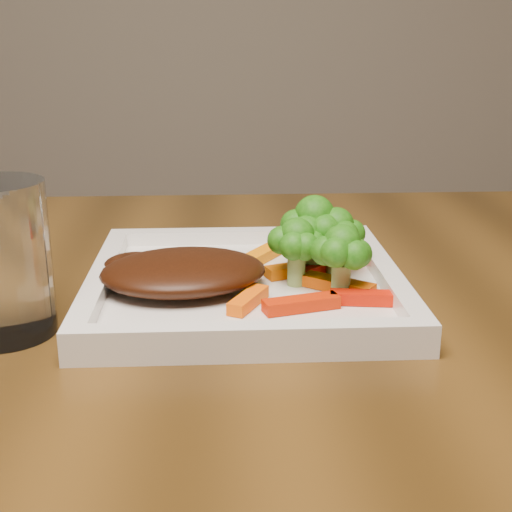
{
  "coord_description": "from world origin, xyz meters",
  "views": [
    {
      "loc": [
        0.21,
        -0.71,
        0.98
      ],
      "look_at": [
        0.24,
        -0.12,
        0.79
      ],
      "focal_mm": 50.0,
      "sensor_mm": 36.0,
      "label": 1
    }
  ],
  "objects": [
    {
      "name": "carrot_7",
      "position": [
        0.28,
        -0.1,
        0.77
      ],
      "size": [
        0.06,
        0.04,
        0.01
      ],
      "primitive_type": "cube",
      "rotation": [
        0.0,
        0.0,
        0.37
      ],
      "color": "#D35903",
      "rests_on": "plate"
    },
    {
      "name": "plate",
      "position": [
        0.23,
        -0.12,
        0.76
      ],
      "size": [
        0.27,
        0.27,
        0.01
      ],
      "primitive_type": "cube",
      "color": "white",
      "rests_on": "dining_table"
    },
    {
      "name": "carrot_3",
      "position": [
        0.33,
        -0.07,
        0.77
      ],
      "size": [
        0.06,
        0.04,
        0.01
      ],
      "primitive_type": "cube",
      "rotation": [
        0.0,
        0.0,
        0.37
      ],
      "color": "#F62104",
      "rests_on": "plate"
    },
    {
      "name": "carrot_5",
      "position": [
        0.31,
        -0.14,
        0.77
      ],
      "size": [
        0.06,
        0.05,
        0.01
      ],
      "primitive_type": "cube",
      "rotation": [
        0.0,
        0.0,
        -0.64
      ],
      "color": "#FD5C04",
      "rests_on": "plate"
    },
    {
      "name": "steak",
      "position": [
        0.18,
        -0.12,
        0.78
      ],
      "size": [
        0.16,
        0.13,
        0.03
      ],
      "primitive_type": "ellipsoid",
      "rotation": [
        0.0,
        0.0,
        0.14
      ],
      "color": "#391708",
      "rests_on": "plate"
    },
    {
      "name": "carrot_1",
      "position": [
        0.33,
        -0.17,
        0.77
      ],
      "size": [
        0.06,
        0.02,
        0.01
      ],
      "primitive_type": "cube",
      "rotation": [
        0.0,
        0.0,
        -0.13
      ],
      "color": "red",
      "rests_on": "plate"
    },
    {
      "name": "broccoli_1",
      "position": [
        0.32,
        -0.1,
        0.79
      ],
      "size": [
        0.07,
        0.07,
        0.06
      ],
      "primitive_type": null,
      "rotation": [
        0.0,
        0.0,
        -0.32
      ],
      "color": "#2D5B0F",
      "rests_on": "plate"
    },
    {
      "name": "broccoli_0",
      "position": [
        0.3,
        -0.09,
        0.8
      ],
      "size": [
        0.08,
        0.08,
        0.07
      ],
      "primitive_type": null,
      "rotation": [
        0.0,
        0.0,
        -0.15
      ],
      "color": "#246110",
      "rests_on": "plate"
    },
    {
      "name": "broccoli_3",
      "position": [
        0.28,
        -0.12,
        0.79
      ],
      "size": [
        0.06,
        0.06,
        0.06
      ],
      "primitive_type": null,
      "rotation": [
        0.0,
        0.0,
        0.12
      ],
      "color": "#307513",
      "rests_on": "plate"
    },
    {
      "name": "broccoli_2",
      "position": [
        0.31,
        -0.15,
        0.79
      ],
      "size": [
        0.06,
        0.06,
        0.06
      ],
      "primitive_type": null,
      "rotation": [
        0.0,
        0.0,
        0.06
      ],
      "color": "#3B7513",
      "rests_on": "plate"
    },
    {
      "name": "carrot_4",
      "position": [
        0.25,
        -0.05,
        0.77
      ],
      "size": [
        0.05,
        0.06,
        0.01
      ],
      "primitive_type": "cube",
      "rotation": [
        0.0,
        0.0,
        0.99
      ],
      "color": "orange",
      "rests_on": "plate"
    },
    {
      "name": "carrot_0",
      "position": [
        0.28,
        -0.18,
        0.77
      ],
      "size": [
        0.06,
        0.03,
        0.01
      ],
      "primitive_type": "cube",
      "rotation": [
        0.0,
        0.0,
        0.27
      ],
      "color": "red",
      "rests_on": "plate"
    },
    {
      "name": "carrot_6",
      "position": [
        0.3,
        -0.1,
        0.77
      ],
      "size": [
        0.05,
        0.04,
        0.01
      ],
      "primitive_type": "cube",
      "rotation": [
        0.0,
        0.0,
        0.73
      ],
      "color": "red",
      "rests_on": "plate"
    },
    {
      "name": "carrot_2",
      "position": [
        0.23,
        -0.17,
        0.77
      ],
      "size": [
        0.04,
        0.05,
        0.01
      ],
      "primitive_type": "cube",
      "rotation": [
        0.0,
        0.0,
        1.09
      ],
      "color": "#FF5C04",
      "rests_on": "plate"
    }
  ]
}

